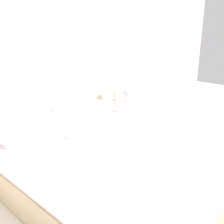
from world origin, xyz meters
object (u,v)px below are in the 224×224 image
Objects in this scene: nightstand at (121,124)px; alarm_clock at (118,105)px; table_lamp at (115,87)px; flower_vase at (127,93)px; teacup at (126,107)px; bed at (104,169)px.

alarm_clock reaches higher than nightstand.
flower_vase is (0.23, -0.04, -0.11)m from table_lamp.
table_lamp is at bearing 79.49° from teacup.
nightstand is 0.55m from table_lamp.
table_lamp is at bearing 128.57° from nightstand.
bed is 32.80× the size of alarm_clock.
nightstand is 1.77× the size of table_lamp.
flower_vase is at bearing -9.99° from table_lamp.
alarm_clock is at bearing 34.93° from bed.
alarm_clock is at bearing -163.68° from nightstand.
nightstand is 0.46m from flower_vase.
table_lamp is at bearing 67.83° from alarm_clock.
table_lamp is 3.27× the size of teacup.
alarm_clock is (-0.10, -0.03, 0.33)m from nightstand.
flower_vase reaches higher than alarm_clock.
alarm_clock is at bearing -165.97° from flower_vase.
teacup is (0.97, 0.55, 0.30)m from bed.
teacup is 1.63× the size of alarm_clock.
nightstand is 0.37m from teacup.
nightstand is at bearing -51.43° from table_lamp.
alarm_clock is at bearing 89.74° from teacup.
table_lamp reaches higher than alarm_clock.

